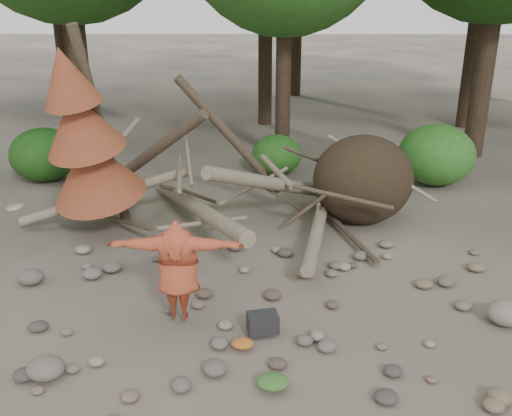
{
  "coord_description": "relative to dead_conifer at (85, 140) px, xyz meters",
  "views": [
    {
      "loc": [
        0.37,
        -7.59,
        4.92
      ],
      "look_at": [
        0.28,
        1.5,
        1.4
      ],
      "focal_mm": 40.0,
      "sensor_mm": 36.0,
      "label": 1
    }
  ],
  "objects": [
    {
      "name": "dead_conifer",
      "position": [
        0.0,
        0.0,
        0.0
      ],
      "size": [
        2.06,
        2.16,
        4.35
      ],
      "color": "#4C3F30",
      "rests_on": "ground"
    },
    {
      "name": "boulder_front_left",
      "position": [
        0.6,
        -4.64,
        -1.96
      ],
      "size": [
        0.51,
        0.46,
        0.31
      ],
      "primitive_type": "ellipsoid",
      "color": "#6B6359",
      "rests_on": "ground"
    },
    {
      "name": "bush_right",
      "position": [
        8.12,
        3.63,
        -1.31
      ],
      "size": [
        2.0,
        2.0,
        1.6
      ],
      "primitive_type": "ellipsoid",
      "color": "#337725",
      "rests_on": "ground"
    },
    {
      "name": "boulder_mid_left",
      "position": [
        -0.6,
        -2.04,
        -1.97
      ],
      "size": [
        0.46,
        0.41,
        0.28
      ],
      "primitive_type": "ellipsoid",
      "color": "#605951",
      "rests_on": "ground"
    },
    {
      "name": "cloth_orange",
      "position": [
        3.22,
        -3.98,
        -2.05
      ],
      "size": [
        0.32,
        0.27,
        0.12
      ],
      "primitive_type": "ellipsoid",
      "color": "#AF5D1E",
      "rests_on": "ground"
    },
    {
      "name": "backpack",
      "position": [
        3.52,
        -3.59,
        -1.96
      ],
      "size": [
        0.51,
        0.39,
        0.3
      ],
      "primitive_type": "cube",
      "rotation": [
        0.0,
        0.0,
        0.21
      ],
      "color": "black",
      "rests_on": "ground"
    },
    {
      "name": "frisbee_thrower",
      "position": [
        2.22,
        -3.23,
        -1.2
      ],
      "size": [
        3.35,
        0.76,
        2.02
      ],
      "color": "#AE4427",
      "rests_on": "ground"
    },
    {
      "name": "ground",
      "position": [
        3.12,
        -3.37,
        -2.11
      ],
      "size": [
        120.0,
        120.0,
        0.0
      ],
      "primitive_type": "plane",
      "color": "#514C44",
      "rests_on": "ground"
    },
    {
      "name": "boulder_mid_right",
      "position": [
        7.33,
        -3.24,
        -1.92
      ],
      "size": [
        0.63,
        0.57,
        0.38
      ],
      "primitive_type": "ellipsoid",
      "color": "gray",
      "rests_on": "ground"
    },
    {
      "name": "bush_mid",
      "position": [
        3.92,
        4.43,
        -1.55
      ],
      "size": [
        1.4,
        1.4,
        1.12
      ],
      "primitive_type": "ellipsoid",
      "color": "#28651D",
      "rests_on": "ground"
    },
    {
      "name": "bush_left",
      "position": [
        -2.38,
        3.83,
        -1.39
      ],
      "size": [
        1.8,
        1.8,
        1.44
      ],
      "primitive_type": "ellipsoid",
      "color": "#1E4F15",
      "rests_on": "ground"
    },
    {
      "name": "deadfall_pile",
      "position": [
        5.13,
        0.87,
        -1.16
      ],
      "size": [
        8.55,
        5.24,
        3.3
      ],
      "color": "#332619",
      "rests_on": "ground"
    },
    {
      "name": "cloth_green",
      "position": [
        3.65,
        -4.86,
        -2.03
      ],
      "size": [
        0.43,
        0.36,
        0.16
      ],
      "primitive_type": "ellipsoid",
      "color": "#386729",
      "rests_on": "ground"
    }
  ]
}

